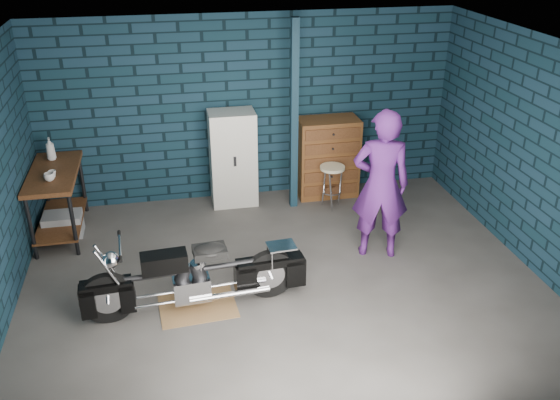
# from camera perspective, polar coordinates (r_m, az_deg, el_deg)

# --- Properties ---
(ground) EXTENTS (6.00, 6.00, 0.00)m
(ground) POSITION_cam_1_polar(r_m,az_deg,el_deg) (7.02, 0.37, -7.90)
(ground) COLOR #55524F
(ground) RESTS_ON ground
(room_walls) EXTENTS (6.02, 5.01, 2.71)m
(room_walls) POSITION_cam_1_polar(r_m,az_deg,el_deg) (6.68, -0.56, 8.46)
(room_walls) COLOR #0F2935
(room_walls) RESTS_ON ground
(support_post) EXTENTS (0.10, 0.10, 2.70)m
(support_post) POSITION_cam_1_polar(r_m,az_deg,el_deg) (8.26, 1.37, 7.91)
(support_post) COLOR #122C3B
(support_post) RESTS_ON ground
(workbench) EXTENTS (0.60, 1.40, 0.91)m
(workbench) POSITION_cam_1_polar(r_m,az_deg,el_deg) (8.35, -20.54, -0.25)
(workbench) COLOR brown
(workbench) RESTS_ON ground
(drip_mat) EXTENTS (0.87, 0.68, 0.01)m
(drip_mat) POSITION_cam_1_polar(r_m,az_deg,el_deg) (6.69, -7.91, -10.10)
(drip_mat) COLOR brown
(drip_mat) RESTS_ON ground
(motorcycle) EXTENTS (2.10, 0.69, 0.91)m
(motorcycle) POSITION_cam_1_polar(r_m,az_deg,el_deg) (6.44, -8.15, -6.86)
(motorcycle) COLOR black
(motorcycle) RESTS_ON ground
(person) EXTENTS (0.79, 0.62, 1.90)m
(person) POSITION_cam_1_polar(r_m,az_deg,el_deg) (7.25, 9.67, 1.45)
(person) COLOR #521D70
(person) RESTS_ON ground
(storage_bin) EXTENTS (0.49, 0.35, 0.31)m
(storage_bin) POSITION_cam_1_polar(r_m,az_deg,el_deg) (8.43, -20.13, -2.23)
(storage_bin) COLOR #96999E
(storage_bin) RESTS_ON ground
(locker) EXTENTS (0.65, 0.47, 1.40)m
(locker) POSITION_cam_1_polar(r_m,az_deg,el_deg) (8.61, -4.55, 4.00)
(locker) COLOR silver
(locker) RESTS_ON ground
(tool_chest) EXTENTS (0.90, 0.50, 1.20)m
(tool_chest) POSITION_cam_1_polar(r_m,az_deg,el_deg) (8.91, 4.60, 4.07)
(tool_chest) COLOR brown
(tool_chest) RESTS_ON ground
(shop_stool) EXTENTS (0.41, 0.41, 0.65)m
(shop_stool) POSITION_cam_1_polar(r_m,az_deg,el_deg) (8.61, 4.99, 1.26)
(shop_stool) COLOR beige
(shop_stool) RESTS_ON ground
(cup_a) EXTENTS (0.14, 0.14, 0.10)m
(cup_a) POSITION_cam_1_polar(r_m,az_deg,el_deg) (7.87, -21.32, 2.08)
(cup_a) COLOR beige
(cup_a) RESTS_ON workbench
(cup_b) EXTENTS (0.12, 0.12, 0.09)m
(cup_b) POSITION_cam_1_polar(r_m,az_deg,el_deg) (7.96, -21.06, 2.36)
(cup_b) COLOR beige
(cup_b) RESTS_ON workbench
(bottle) EXTENTS (0.13, 0.13, 0.31)m
(bottle) POSITION_cam_1_polar(r_m,az_deg,el_deg) (8.51, -21.24, 4.63)
(bottle) COLOR #96999E
(bottle) RESTS_ON workbench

